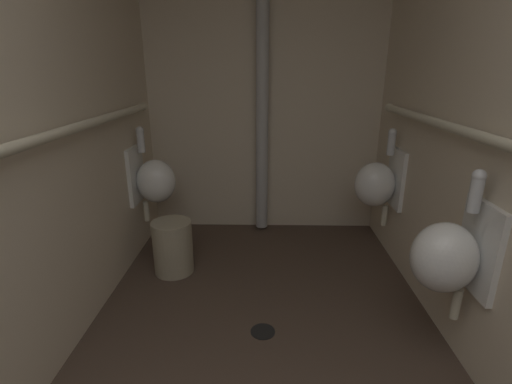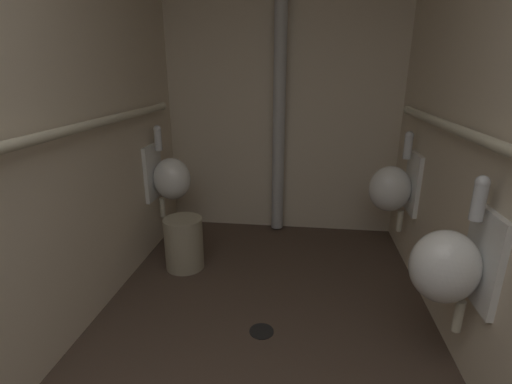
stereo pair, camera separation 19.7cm
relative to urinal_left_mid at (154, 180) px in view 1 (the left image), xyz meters
name	(u,v)px [view 1 (the left image)]	position (x,y,z in m)	size (l,w,h in m)	color
floor	(264,370)	(0.86, -1.24, -0.64)	(2.14, 3.64, 0.08)	#47382D
wall_left	(7,97)	(-0.18, -1.24, 0.71)	(0.06, 3.64, 2.63)	beige
wall_back	(265,82)	(0.86, 0.55, 0.71)	(2.14, 0.06, 2.63)	beige
urinal_left_mid	(154,180)	(0.00, 0.00, 0.00)	(0.32, 0.30, 0.76)	white
urinal_right_mid	(450,255)	(1.72, -1.19, 0.00)	(0.32, 0.30, 0.76)	white
urinal_right_far	(378,183)	(1.72, -0.05, 0.00)	(0.32, 0.30, 0.76)	white
supply_pipe_left	(36,141)	(-0.09, -1.25, 0.54)	(0.06, 2.96, 0.06)	beige
supply_pipe_right	(502,143)	(1.81, -1.26, 0.54)	(0.06, 2.88, 0.06)	beige
standpipe_back_wall	(263,82)	(0.84, 0.44, 0.71)	(0.11, 0.11, 2.58)	#B2B2B2
floor_drain	(264,331)	(0.86, -1.00, -0.60)	(0.14, 0.14, 0.01)	black
waste_bin	(174,247)	(0.21, -0.34, -0.40)	(0.28, 0.28, 0.39)	#9E937A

